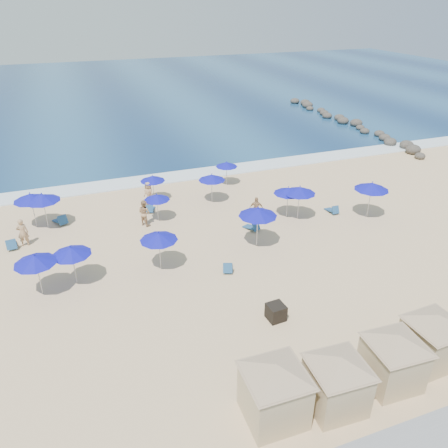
# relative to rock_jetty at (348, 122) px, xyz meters

# --- Properties ---
(ground) EXTENTS (160.00, 160.00, 0.00)m
(ground) POSITION_rel_rock_jetty_xyz_m (-24.01, -24.90, -0.36)
(ground) COLOR #DAB88A
(ground) RESTS_ON ground
(ocean) EXTENTS (160.00, 80.00, 0.06)m
(ocean) POSITION_rel_rock_jetty_xyz_m (-24.01, 30.10, -0.33)
(ocean) COLOR navy
(ocean) RESTS_ON ground
(surf_line) EXTENTS (160.00, 2.50, 0.08)m
(surf_line) POSITION_rel_rock_jetty_xyz_m (-24.01, -9.40, -0.32)
(surf_line) COLOR white
(surf_line) RESTS_ON ground
(rock_jetty) EXTENTS (2.56, 26.66, 0.96)m
(rock_jetty) POSITION_rel_rock_jetty_xyz_m (0.00, 0.00, 0.00)
(rock_jetty) COLOR #322D29
(rock_jetty) RESTS_ON ground
(trash_bin) EXTENTS (0.88, 0.88, 0.81)m
(trash_bin) POSITION_rel_rock_jetty_xyz_m (-24.12, -29.28, 0.05)
(trash_bin) COLOR black
(trash_bin) RESTS_ON ground
(cabana_0) EXTENTS (4.59, 4.59, 2.88)m
(cabana_0) POSITION_rel_rock_jetty_xyz_m (-26.69, -34.24, 1.29)
(cabana_0) COLOR #C6AF87
(cabana_0) RESTS_ON ground
(cabana_1) EXTENTS (4.33, 4.33, 2.72)m
(cabana_1) POSITION_rel_rock_jetty_xyz_m (-24.28, -34.59, 1.20)
(cabana_1) COLOR #C6AF87
(cabana_1) RESTS_ON ground
(cabana_2) EXTENTS (4.35, 4.35, 2.73)m
(cabana_2) POSITION_rel_rock_jetty_xyz_m (-21.53, -34.40, 1.20)
(cabana_2) COLOR #C6AF87
(cabana_2) RESTS_ON ground
(cabana_3) EXTENTS (4.35, 4.35, 2.73)m
(cabana_3) POSITION_rel_rock_jetty_xyz_m (-19.20, -34.01, 1.20)
(cabana_3) COLOR #C6AF87
(cabana_3) RESTS_ON ground
(umbrella_0) EXTENTS (2.28, 2.28, 2.59)m
(umbrella_0) POSITION_rel_rock_jetty_xyz_m (-34.42, -15.44, 1.88)
(umbrella_0) COLOR #A5A8AD
(umbrella_0) RESTS_ON ground
(umbrella_1) EXTENTS (2.18, 2.18, 2.48)m
(umbrella_1) POSITION_rel_rock_jetty_xyz_m (-34.79, -23.19, 1.79)
(umbrella_1) COLOR #A5A8AD
(umbrella_1) RESTS_ON ground
(umbrella_2) EXTENTS (2.25, 2.25, 2.56)m
(umbrella_2) POSITION_rel_rock_jetty_xyz_m (-35.16, -15.03, 1.86)
(umbrella_2) COLOR #A5A8AD
(umbrella_2) RESTS_ON ground
(umbrella_3) EXTENTS (2.09, 2.09, 2.38)m
(umbrella_3) POSITION_rel_rock_jetty_xyz_m (-33.02, -22.82, 1.71)
(umbrella_3) COLOR #A5A8AD
(umbrella_3) RESTS_ON ground
(umbrella_4) EXTENTS (1.88, 1.88, 2.14)m
(umbrella_4) POSITION_rel_rock_jetty_xyz_m (-26.74, -13.62, 1.49)
(umbrella_4) COLOR #A5A8AD
(umbrella_4) RESTS_ON ground
(umbrella_5) EXTENTS (1.79, 1.79, 2.03)m
(umbrella_5) POSITION_rel_rock_jetty_xyz_m (-27.15, -16.93, 1.40)
(umbrella_5) COLOR #A5A8AD
(umbrella_5) RESTS_ON ground
(umbrella_6) EXTENTS (2.39, 2.39, 2.72)m
(umbrella_6) POSITION_rel_rock_jetty_xyz_m (-22.11, -22.52, 2.00)
(umbrella_6) COLOR #A5A8AD
(umbrella_6) RESTS_ON ground
(umbrella_7) EXTENTS (2.01, 2.01, 2.29)m
(umbrella_7) POSITION_rel_rock_jetty_xyz_m (-22.61, -15.29, 1.62)
(umbrella_7) COLOR #A5A8AD
(umbrella_7) RESTS_ON ground
(umbrella_8) EXTENTS (2.21, 2.21, 2.51)m
(umbrella_8) POSITION_rel_rock_jetty_xyz_m (-17.86, -20.06, 1.82)
(umbrella_8) COLOR #A5A8AD
(umbrella_8) RESTS_ON ground
(umbrella_9) EXTENTS (1.79, 1.79, 2.04)m
(umbrella_9) POSITION_rel_rock_jetty_xyz_m (-20.37, -12.48, 1.41)
(umbrella_9) COLOR #A5A8AD
(umbrella_9) RESTS_ON ground
(umbrella_10) EXTENTS (2.05, 2.05, 2.33)m
(umbrella_10) POSITION_rel_rock_jetty_xyz_m (-18.45, -19.54, 1.66)
(umbrella_10) COLOR #A5A8AD
(umbrella_10) RESTS_ON ground
(umbrella_11) EXTENTS (2.37, 2.37, 2.70)m
(umbrella_11) POSITION_rel_rock_jetty_xyz_m (-13.07, -21.54, 1.98)
(umbrella_11) COLOR #A5A8AD
(umbrella_11) RESTS_ON ground
(umbrella_12) EXTENTS (2.15, 2.15, 2.44)m
(umbrella_12) POSITION_rel_rock_jetty_xyz_m (-28.36, -22.97, 1.76)
(umbrella_12) COLOR #A5A8AD
(umbrella_12) RESTS_ON ground
(beach_chair_0) EXTENTS (0.78, 1.40, 0.73)m
(beach_chair_0) POSITION_rel_rock_jetty_xyz_m (-36.59, -17.48, -0.11)
(beach_chair_0) COLOR navy
(beach_chair_0) RESTS_ON ground
(beach_chair_1) EXTENTS (1.11, 1.51, 0.76)m
(beach_chair_1) POSITION_rel_rock_jetty_xyz_m (-33.58, -15.13, -0.10)
(beach_chair_1) COLOR navy
(beach_chair_1) RESTS_ON ground
(beach_chair_2) EXTENTS (0.89, 1.27, 0.64)m
(beach_chair_2) POSITION_rel_rock_jetty_xyz_m (-27.39, -15.34, -0.14)
(beach_chair_2) COLOR navy
(beach_chair_2) RESTS_ON ground
(beach_chair_3) EXTENTS (0.93, 1.30, 0.66)m
(beach_chair_3) POSITION_rel_rock_jetty_xyz_m (-24.83, -24.55, -0.13)
(beach_chair_3) COLOR navy
(beach_chair_3) RESTS_ON ground
(beach_chair_4) EXTENTS (0.96, 1.34, 0.68)m
(beach_chair_4) POSITION_rel_rock_jetty_xyz_m (-21.53, -20.53, -0.13)
(beach_chair_4) COLOR navy
(beach_chair_4) RESTS_ON ground
(beach_chair_5) EXTENTS (0.56, 1.22, 0.66)m
(beach_chair_5) POSITION_rel_rock_jetty_xyz_m (-15.03, -20.16, -0.13)
(beach_chair_5) COLOR navy
(beach_chair_5) RESTS_ON ground
(beachgoer_0) EXTENTS (0.69, 0.47, 1.85)m
(beachgoer_0) POSITION_rel_rock_jetty_xyz_m (-35.81, -17.42, 0.56)
(beachgoer_0) COLOR tan
(beachgoer_0) RESTS_ON ground
(beachgoer_1) EXTENTS (1.08, 1.12, 1.82)m
(beachgoer_1) POSITION_rel_rock_jetty_xyz_m (-28.15, -17.27, 0.55)
(beachgoer_1) COLOR tan
(beachgoer_1) RESTS_ON ground
(beachgoer_2) EXTENTS (1.04, 0.80, 1.65)m
(beachgoer_2) POSITION_rel_rock_jetty_xyz_m (-20.62, -19.08, 0.46)
(beachgoer_2) COLOR tan
(beachgoer_2) RESTS_ON ground
(beachgoer_3) EXTENTS (0.93, 1.05, 1.80)m
(beachgoer_3) POSITION_rel_rock_jetty_xyz_m (-27.19, -14.12, 0.54)
(beachgoer_3) COLOR tan
(beachgoer_3) RESTS_ON ground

